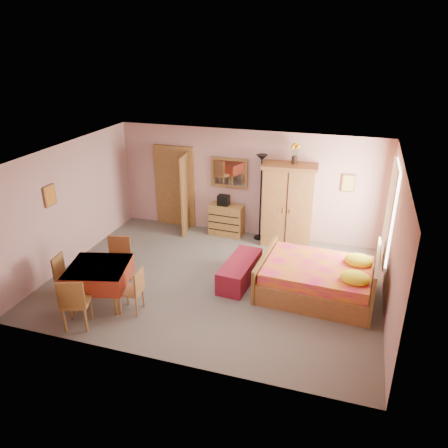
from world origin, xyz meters
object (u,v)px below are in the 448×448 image
(chair_south, at_px, (76,301))
(bench, at_px, (240,271))
(bed, at_px, (318,270))
(sunflower_vase, at_px, (295,153))
(chest_of_drawers, at_px, (226,220))
(chair_north, at_px, (118,263))
(stereo, at_px, (224,200))
(wall_mirror, at_px, (229,173))
(chair_west, at_px, (68,276))
(chair_east, at_px, (131,290))
(wardrobe, at_px, (288,205))
(floor_lamp, at_px, (261,198))
(dining_table, at_px, (100,284))

(chair_south, bearing_deg, bench, 25.75)
(bed, bearing_deg, bench, -176.49)
(sunflower_vase, bearing_deg, chest_of_drawers, -179.18)
(chest_of_drawers, height_order, chair_north, chair_north)
(stereo, relative_size, chair_south, 0.28)
(wall_mirror, distance_m, bench, 2.81)
(chest_of_drawers, height_order, sunflower_vase, sunflower_vase)
(chair_north, bearing_deg, chair_west, 30.56)
(bench, relative_size, chair_north, 1.42)
(chest_of_drawers, distance_m, wall_mirror, 1.18)
(bed, bearing_deg, chair_east, -149.72)
(wardrobe, distance_m, sunflower_vase, 1.22)
(chair_south, bearing_deg, stereo, 54.62)
(wardrobe, bearing_deg, floor_lamp, 167.98)
(stereo, height_order, sunflower_vase, sunflower_vase)
(floor_lamp, distance_m, chair_east, 4.04)
(stereo, relative_size, bench, 0.20)
(bed, relative_size, chair_west, 2.56)
(dining_table, bearing_deg, stereo, 70.88)
(wall_mirror, xyz_separation_m, bed, (2.46, -2.29, -1.05))
(bench, bearing_deg, chair_north, -159.22)
(floor_lamp, distance_m, bench, 2.27)
(dining_table, distance_m, chair_north, 0.67)
(stereo, xyz_separation_m, chair_south, (-1.23, -4.34, -0.42))
(wardrobe, relative_size, chair_east, 2.32)
(bench, xyz_separation_m, chair_west, (-2.95, -1.50, 0.19))
(chest_of_drawers, xyz_separation_m, bench, (0.93, -2.09, -0.16))
(chest_of_drawers, distance_m, sunflower_vase, 2.40)
(chair_east, bearing_deg, wardrobe, -35.15)
(wall_mirror, bearing_deg, chair_north, -111.69)
(stereo, height_order, chair_south, stereo)
(chest_of_drawers, relative_size, wall_mirror, 0.89)
(floor_lamp, bearing_deg, chair_north, -126.07)
(chest_of_drawers, distance_m, wardrobe, 1.62)
(floor_lamp, xyz_separation_m, chair_south, (-2.14, -4.38, -0.57))
(floor_lamp, relative_size, wardrobe, 1.08)
(bench, bearing_deg, chair_west, -153.01)
(floor_lamp, xyz_separation_m, dining_table, (-2.16, -3.63, -0.67))
(dining_table, bearing_deg, chair_east, -5.78)
(dining_table, bearing_deg, chair_south, -88.90)
(bed, bearing_deg, wall_mirror, 140.27)
(wall_mirror, relative_size, chair_south, 0.96)
(chest_of_drawers, bearing_deg, sunflower_vase, 3.35)
(floor_lamp, bearing_deg, stereo, -177.83)
(stereo, distance_m, chair_south, 4.53)
(floor_lamp, relative_size, chair_north, 2.15)
(chair_east, bearing_deg, stereo, -13.25)
(stereo, distance_m, chair_north, 3.22)
(wall_mirror, bearing_deg, chair_south, -104.85)
(floor_lamp, bearing_deg, dining_table, -120.72)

